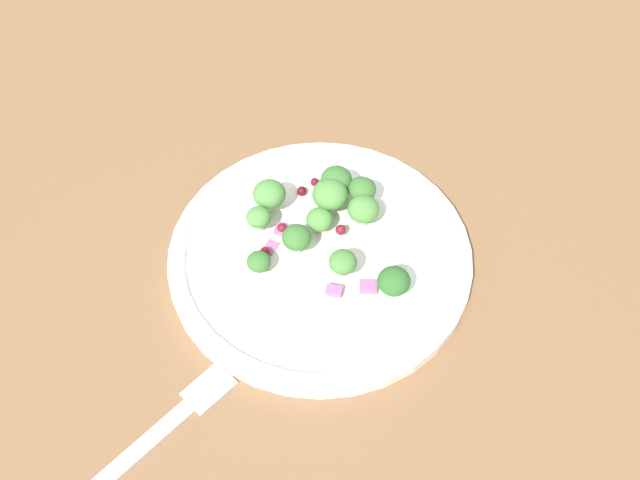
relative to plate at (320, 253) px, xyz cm
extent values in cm
cube|color=brown|center=(-2.98, 1.81, -1.86)|extent=(180.00, 180.00, 2.00)
cylinder|color=white|center=(0.00, 0.00, -0.26)|extent=(25.08, 25.08, 1.20)
torus|color=white|center=(0.00, 0.00, 0.34)|extent=(24.07, 24.07, 1.00)
cylinder|color=white|center=(0.00, 0.00, 0.44)|extent=(14.55, 14.55, 0.20)
cylinder|color=#8EB77A|center=(-2.25, -2.25, 1.54)|extent=(0.83, 0.83, 0.83)
ellipsoid|color=#477A38|center=(-2.25, -2.25, 2.54)|extent=(2.21, 2.21, 1.65)
cylinder|color=#8EB77A|center=(5.98, -0.24, 1.51)|extent=(0.99, 0.99, 0.99)
ellipsoid|color=#386B2D|center=(5.98, -0.24, 2.70)|extent=(2.64, 2.64, 1.98)
cylinder|color=#8EB77A|center=(3.45, -2.96, 1.20)|extent=(0.98, 0.98, 0.98)
ellipsoid|color=#4C843D|center=(3.45, -2.96, 2.38)|extent=(2.62, 2.62, 1.97)
cylinder|color=#9EC684|center=(3.32, 4.99, 1.40)|extent=(1.04, 1.04, 1.04)
ellipsoid|color=#4C843D|center=(3.32, 4.99, 2.64)|extent=(2.77, 2.77, 2.07)
cylinder|color=#8EB77A|center=(4.16, -0.02, 1.42)|extent=(1.12, 1.12, 1.12)
ellipsoid|color=#4C843D|center=(4.16, -0.02, 2.76)|extent=(2.99, 2.99, 2.24)
cylinder|color=#8EB77A|center=(0.98, 5.34, 1.39)|extent=(0.77, 0.77, 0.77)
ellipsoid|color=#4C843D|center=(0.98, 5.34, 2.31)|extent=(2.04, 2.04, 1.53)
cylinder|color=#8EB77A|center=(-3.05, -6.38, 0.99)|extent=(0.96, 0.96, 0.96)
ellipsoid|color=#2D6028|center=(-3.05, -6.38, 2.15)|extent=(2.57, 2.57, 1.92)
cylinder|color=#9EC684|center=(-0.48, 2.20, 1.28)|extent=(0.89, 0.89, 0.89)
ellipsoid|color=#386B2D|center=(-0.48, 2.20, 2.35)|extent=(2.39, 2.39, 1.79)
cylinder|color=#8EB77A|center=(2.05, 0.45, 0.88)|extent=(0.83, 0.83, 0.83)
ellipsoid|color=#4C843D|center=(2.05, 0.45, 1.88)|extent=(2.22, 2.22, 1.67)
cylinder|color=#ADD18E|center=(5.48, -2.52, 1.38)|extent=(0.91, 0.91, 0.91)
ellipsoid|color=#386B2D|center=(5.48, -2.52, 2.47)|extent=(2.42, 2.42, 1.81)
cylinder|color=#ADD18E|center=(-3.33, 4.35, 0.90)|extent=(0.72, 0.72, 0.72)
ellipsoid|color=#386B2D|center=(-3.33, 4.35, 1.77)|extent=(1.93, 1.93, 1.44)
sphere|color=maroon|center=(1.25, 3.47, 0.98)|extent=(0.82, 0.82, 0.82)
sphere|color=#4C0A14|center=(5.59, 2.73, 0.93)|extent=(0.86, 0.86, 0.86)
sphere|color=maroon|center=(-1.55, 4.26, 1.11)|extent=(0.87, 0.87, 0.87)
sphere|color=maroon|center=(1.72, -1.40, 1.36)|extent=(0.88, 0.88, 0.88)
sphere|color=maroon|center=(6.72, 2.20, 1.07)|extent=(0.74, 0.74, 0.74)
cube|color=#A35B93|center=(-4.02, -1.89, 1.02)|extent=(0.88, 1.27, 0.48)
cube|color=#A35B93|center=(1.26, 3.40, 0.70)|extent=(1.24, 1.39, 0.50)
cube|color=#A35B93|center=(-0.66, 4.04, 0.55)|extent=(1.54, 1.28, 0.34)
cube|color=#A35B93|center=(-3.04, -4.46, 0.76)|extent=(1.31, 1.54, 0.50)
cube|color=silver|center=(-20.90, 10.77, -0.61)|extent=(13.26, 9.13, 0.50)
cube|color=silver|center=(-13.08, 5.74, -0.61)|extent=(4.33, 3.97, 0.50)
camera|label=1|loc=(-32.29, -6.40, 45.77)|focal=38.20mm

